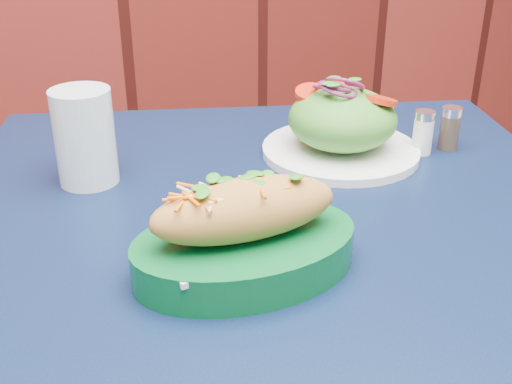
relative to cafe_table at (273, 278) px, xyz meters
name	(u,v)px	position (x,y,z in m)	size (l,w,h in m)	color
cafe_table	(273,278)	(0.00, 0.00, 0.00)	(0.97, 0.97, 0.75)	black
banh_mi_basket	(245,234)	(-0.07, -0.10, 0.13)	(0.24, 0.16, 0.11)	#065724
salad_plate	(342,125)	(0.16, 0.14, 0.13)	(0.22, 0.22, 0.11)	white
water_glass	(85,137)	(-0.19, 0.17, 0.15)	(0.08, 0.08, 0.12)	silver
salt_shaker	(423,132)	(0.27, 0.11, 0.12)	(0.03, 0.03, 0.06)	white
pepper_shaker	(450,129)	(0.31, 0.11, 0.12)	(0.03, 0.03, 0.06)	#3F3326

